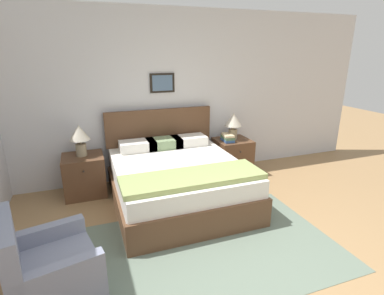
{
  "coord_description": "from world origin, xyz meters",
  "views": [
    {
      "loc": [
        -1.28,
        -1.67,
        1.98
      ],
      "look_at": [
        -0.09,
        1.58,
        0.86
      ],
      "focal_mm": 28.0,
      "sensor_mm": 36.0,
      "label": 1
    }
  ],
  "objects_px": {
    "nightstand_near_window": "(85,175)",
    "bed": "(177,180)",
    "table_lamp_near_window": "(80,136)",
    "table_lamp_by_door": "(233,122)",
    "nightstand_by_door": "(232,156)",
    "armchair": "(49,273)"
  },
  "relations": [
    {
      "from": "table_lamp_near_window",
      "to": "nightstand_by_door",
      "type": "bearing_deg",
      "value": -0.37
    },
    {
      "from": "table_lamp_near_window",
      "to": "table_lamp_by_door",
      "type": "height_order",
      "value": "same"
    },
    {
      "from": "nightstand_by_door",
      "to": "table_lamp_by_door",
      "type": "distance_m",
      "value": 0.58
    },
    {
      "from": "nightstand_by_door",
      "to": "table_lamp_by_door",
      "type": "xyz_separation_m",
      "value": [
        0.0,
        0.02,
        0.58
      ]
    },
    {
      "from": "armchair",
      "to": "nightstand_by_door",
      "type": "bearing_deg",
      "value": 113.32
    },
    {
      "from": "table_lamp_near_window",
      "to": "table_lamp_by_door",
      "type": "bearing_deg",
      "value": 0.0
    },
    {
      "from": "nightstand_near_window",
      "to": "table_lamp_near_window",
      "type": "bearing_deg",
      "value": 102.73
    },
    {
      "from": "bed",
      "to": "table_lamp_by_door",
      "type": "height_order",
      "value": "bed"
    },
    {
      "from": "table_lamp_near_window",
      "to": "table_lamp_by_door",
      "type": "xyz_separation_m",
      "value": [
        2.36,
        0.0,
        0.0
      ]
    },
    {
      "from": "nightstand_by_door",
      "to": "armchair",
      "type": "bearing_deg",
      "value": -143.36
    },
    {
      "from": "bed",
      "to": "nightstand_near_window",
      "type": "bearing_deg",
      "value": 150.3
    },
    {
      "from": "table_lamp_near_window",
      "to": "armchair",
      "type": "bearing_deg",
      "value": -98.78
    },
    {
      "from": "nightstand_near_window",
      "to": "bed",
      "type": "bearing_deg",
      "value": -29.7
    },
    {
      "from": "bed",
      "to": "table_lamp_by_door",
      "type": "relative_size",
      "value": 4.31
    },
    {
      "from": "table_lamp_by_door",
      "to": "table_lamp_near_window",
      "type": "bearing_deg",
      "value": 180.0
    },
    {
      "from": "table_lamp_by_door",
      "to": "nightstand_by_door",
      "type": "bearing_deg",
      "value": -92.26
    },
    {
      "from": "table_lamp_by_door",
      "to": "bed",
      "type": "bearing_deg",
      "value": -149.75
    },
    {
      "from": "bed",
      "to": "armchair",
      "type": "xyz_separation_m",
      "value": [
        -1.49,
        -1.31,
        -0.04
      ]
    },
    {
      "from": "table_lamp_near_window",
      "to": "bed",
      "type": "bearing_deg",
      "value": -30.18
    },
    {
      "from": "bed",
      "to": "table_lamp_near_window",
      "type": "distance_m",
      "value": 1.47
    },
    {
      "from": "nightstand_near_window",
      "to": "table_lamp_by_door",
      "type": "height_order",
      "value": "table_lamp_by_door"
    },
    {
      "from": "bed",
      "to": "armchair",
      "type": "distance_m",
      "value": 1.98
    }
  ]
}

